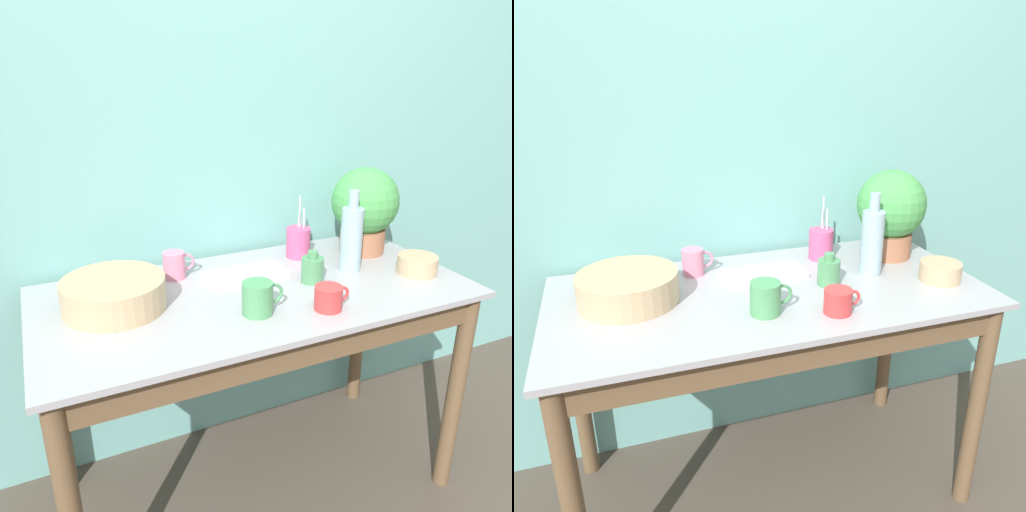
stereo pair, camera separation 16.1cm
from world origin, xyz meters
TOP-DOWN VIEW (x-y plane):
  - wall_back at (0.00, 0.75)m, footprint 6.00×0.05m
  - counter_table at (0.00, 0.32)m, footprint 1.43×0.69m
  - potted_plant at (0.54, 0.50)m, footprint 0.26×0.26m
  - bowl_wash_large at (-0.45, 0.41)m, footprint 0.31×0.31m
  - bottle_tall at (0.38, 0.36)m, footprint 0.08×0.08m
  - bottle_short at (0.20, 0.33)m, footprint 0.08×0.08m
  - mug_red at (0.14, 0.13)m, footprint 0.12×0.09m
  - mug_green at (-0.06, 0.19)m, footprint 0.13×0.09m
  - mug_pink at (-0.21, 0.56)m, footprint 0.11×0.08m
  - bowl_small_tan at (0.58, 0.24)m, footprint 0.14×0.14m
  - utensil_cup at (0.28, 0.56)m, footprint 0.09×0.09m
  - tray_board at (0.01, 0.46)m, footprint 0.30×0.14m

SIDE VIEW (x-z plane):
  - counter_table at x=0.00m, z-range 0.26..1.09m
  - tray_board at x=0.01m, z-range 0.83..0.85m
  - bowl_small_tan at x=0.58m, z-range 0.83..0.90m
  - mug_red at x=0.14m, z-range 0.83..0.91m
  - bottle_short at x=0.20m, z-range 0.82..0.94m
  - mug_pink at x=-0.21m, z-range 0.83..0.93m
  - bowl_wash_large at x=-0.45m, z-range 0.83..0.93m
  - mug_green at x=-0.06m, z-range 0.83..0.93m
  - utensil_cup at x=0.28m, z-range 0.77..1.01m
  - bottle_tall at x=0.38m, z-range 0.81..1.10m
  - potted_plant at x=0.54m, z-range 0.85..1.18m
  - wall_back at x=0.00m, z-range 0.00..2.40m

